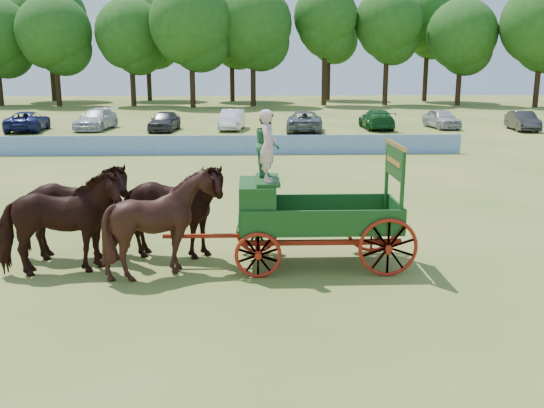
{
  "coord_description": "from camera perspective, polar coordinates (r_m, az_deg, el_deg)",
  "views": [
    {
      "loc": [
        0.42,
        -14.73,
        4.84
      ],
      "look_at": [
        0.98,
        0.46,
        1.3
      ],
      "focal_mm": 40.0,
      "sensor_mm": 36.0,
      "label": 1
    }
  ],
  "objects": [
    {
      "name": "ground",
      "position": [
        15.51,
        -3.58,
        -5.1
      ],
      "size": [
        160.0,
        160.0,
        0.0
      ],
      "primitive_type": "plane",
      "color": "#A09448",
      "rests_on": "ground"
    },
    {
      "name": "horse_wheel_left",
      "position": [
        14.26,
        -10.24,
        -1.74
      ],
      "size": [
        2.67,
        2.49,
        2.48
      ],
      "primitive_type": "imported",
      "rotation": [
        0.0,
        0.0,
        1.32
      ],
      "color": "black",
      "rests_on": "ground"
    },
    {
      "name": "horse_wheel_right",
      "position": [
        15.31,
        -9.68,
        -0.7
      ],
      "size": [
        3.04,
        1.62,
        2.47
      ],
      "primitive_type": "imported",
      "rotation": [
        0.0,
        0.0,
        1.47
      ],
      "color": "black",
      "rests_on": "ground"
    },
    {
      "name": "treeline",
      "position": [
        74.94,
        -7.17,
        16.46
      ],
      "size": [
        91.12,
        23.94,
        15.47
      ],
      "color": "#382314",
      "rests_on": "ground"
    },
    {
      "name": "horse_lead_left",
      "position": [
        14.79,
        -19.49,
        -1.76
      ],
      "size": [
        3.15,
        1.94,
        2.47
      ],
      "primitive_type": "imported",
      "rotation": [
        0.0,
        0.0,
        1.79
      ],
      "color": "black",
      "rests_on": "ground"
    },
    {
      "name": "farm_dray",
      "position": [
        14.59,
        1.55,
        0.53
      ],
      "size": [
        5.99,
        2.0,
        3.81
      ],
      "color": "#A11E10",
      "rests_on": "ground"
    },
    {
      "name": "parked_cars",
      "position": [
        45.33,
        -7.23,
        7.81
      ],
      "size": [
        48.47,
        7.46,
        1.54
      ],
      "color": "silver",
      "rests_on": "ground"
    },
    {
      "name": "sponsor_banner",
      "position": [
        33.04,
        -4.58,
        5.56
      ],
      "size": [
        26.0,
        0.08,
        1.05
      ],
      "primitive_type": "cube",
      "color": "blue",
      "rests_on": "ground"
    },
    {
      "name": "horse_lead_right",
      "position": [
        15.81,
        -18.33,
        -0.75
      ],
      "size": [
        3.03,
        1.59,
        2.47
      ],
      "primitive_type": "imported",
      "rotation": [
        0.0,
        0.0,
        1.66
      ],
      "color": "black",
      "rests_on": "ground"
    }
  ]
}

